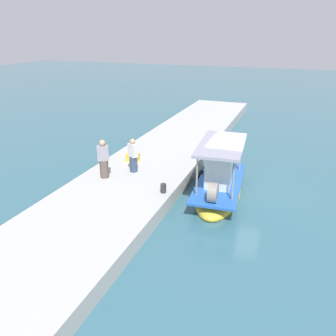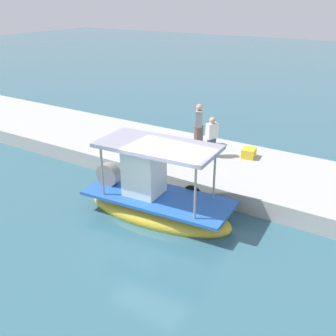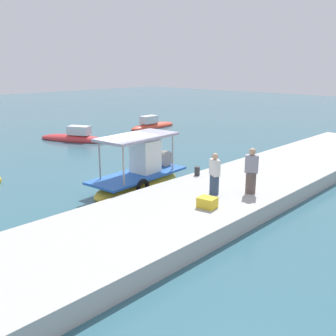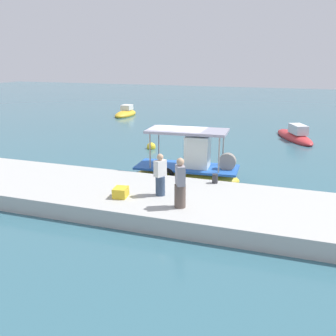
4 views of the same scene
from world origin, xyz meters
TOP-DOWN VIEW (x-y plane):
  - ground_plane at (0.00, 0.00)m, footprint 120.00×120.00m
  - dock_quay at (0.00, -4.60)m, footprint 36.00×4.67m
  - main_fishing_boat at (0.62, -0.67)m, footprint 5.18×2.31m
  - fisherman_near_bollard at (1.83, -5.74)m, footprint 0.54×0.58m
  - fisherman_by_crate at (0.73, -4.80)m, footprint 0.48×0.52m
  - mooring_bollard at (2.35, -2.63)m, footprint 0.24×0.24m
  - cargo_crate at (-0.60, -5.51)m, footprint 0.59×0.69m

SIDE VIEW (x-z plane):
  - ground_plane at x=0.00m, z-range 0.00..0.00m
  - dock_quay at x=0.00m, z-range 0.00..0.64m
  - main_fishing_boat at x=0.62m, z-range -0.90..1.91m
  - cargo_crate at x=-0.60m, z-range 0.64..1.00m
  - mooring_bollard at x=2.35m, z-range 0.64..1.03m
  - fisherman_by_crate at x=0.73m, z-range 0.56..2.19m
  - fisherman_near_bollard at x=1.83m, z-range 0.55..2.34m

